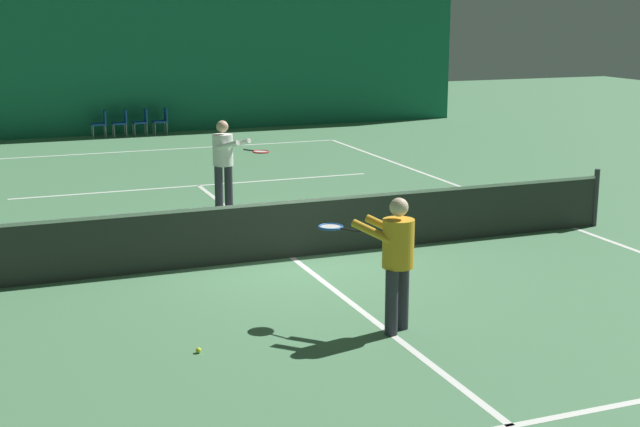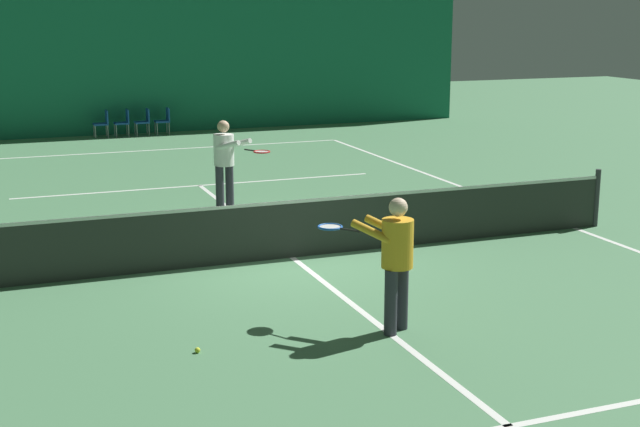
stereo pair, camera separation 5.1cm
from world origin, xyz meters
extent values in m
plane|color=#4C7F56|center=(0.00, 0.00, 0.00)|extent=(60.00, 60.00, 0.00)
cube|color=#196B4C|center=(0.00, 15.58, 2.37)|extent=(23.00, 0.12, 4.74)
cube|color=white|center=(0.00, 11.90, 0.00)|extent=(11.00, 0.10, 0.00)
cube|color=white|center=(0.00, 6.40, 0.00)|extent=(8.25, 0.10, 0.00)
cube|color=white|center=(0.00, -6.40, 0.00)|extent=(8.25, 0.10, 0.00)
cube|color=white|center=(5.50, 0.00, 0.00)|extent=(0.10, 23.80, 0.00)
cube|color=white|center=(0.00, 0.00, 0.00)|extent=(0.10, 12.80, 0.00)
cube|color=#2D332D|center=(0.00, 0.00, 0.47)|extent=(11.90, 0.02, 0.95)
cube|color=white|center=(0.00, 0.00, 0.92)|extent=(11.90, 0.02, 0.05)
cylinder|color=#333338|center=(5.95, 0.00, 0.53)|extent=(0.10, 0.10, 1.07)
cylinder|color=#2D2D38|center=(-0.01, -3.73, 0.42)|extent=(0.22, 0.22, 0.84)
cylinder|color=#2D2D38|center=(0.21, -3.58, 0.42)|extent=(0.22, 0.22, 0.84)
cylinder|color=gold|center=(0.10, -3.66, 1.14)|extent=(0.54, 0.54, 0.61)
sphere|color=beige|center=(0.10, -3.66, 1.60)|extent=(0.23, 0.23, 0.23)
cylinder|color=gold|center=(-0.18, -3.51, 1.28)|extent=(0.40, 0.54, 0.24)
cylinder|color=gold|center=(0.08, -3.34, 1.28)|extent=(0.40, 0.54, 0.24)
cylinder|color=black|center=(-0.29, -3.07, 1.21)|extent=(0.19, 0.27, 0.03)
torus|color=#1951B2|center=(-0.46, -2.82, 1.21)|extent=(0.46, 0.46, 0.03)
cylinder|color=silver|center=(-0.46, -2.82, 1.21)|extent=(0.38, 0.38, 0.00)
cylinder|color=#2D2D38|center=(0.06, 4.03, 0.43)|extent=(0.23, 0.23, 0.87)
cylinder|color=#2D2D38|center=(-0.18, 3.89, 0.43)|extent=(0.23, 0.23, 0.87)
cylinder|color=white|center=(-0.06, 3.96, 1.18)|extent=(0.56, 0.56, 0.63)
sphere|color=#DBAD89|center=(-0.06, 3.96, 1.66)|extent=(0.24, 0.24, 0.24)
cylinder|color=white|center=(0.23, 3.80, 1.33)|extent=(0.39, 0.57, 0.25)
cylinder|color=white|center=(-0.06, 3.63, 1.33)|extent=(0.39, 0.57, 0.25)
cylinder|color=black|center=(0.31, 3.34, 1.25)|extent=(0.18, 0.28, 0.03)
torus|color=red|center=(0.46, 3.07, 1.25)|extent=(0.45, 0.45, 0.03)
cylinder|color=silver|center=(0.46, 3.07, 1.25)|extent=(0.38, 0.38, 0.00)
cylinder|color=#99999E|center=(-1.27, 15.22, 0.20)|extent=(0.03, 0.03, 0.39)
cylinder|color=#99999E|center=(-1.27, 14.84, 0.20)|extent=(0.03, 0.03, 0.39)
cylinder|color=#99999E|center=(-0.89, 15.22, 0.20)|extent=(0.03, 0.03, 0.39)
cylinder|color=#99999E|center=(-0.89, 14.84, 0.20)|extent=(0.03, 0.03, 0.39)
cube|color=#19479E|center=(-1.08, 15.03, 0.41)|extent=(0.44, 0.44, 0.05)
cube|color=#19479E|center=(-0.88, 15.03, 0.64)|extent=(0.04, 0.44, 0.40)
cylinder|color=#99999E|center=(-0.63, 15.22, 0.20)|extent=(0.03, 0.03, 0.39)
cylinder|color=#99999E|center=(-0.63, 14.84, 0.20)|extent=(0.03, 0.03, 0.39)
cylinder|color=#99999E|center=(-0.25, 15.22, 0.20)|extent=(0.03, 0.03, 0.39)
cylinder|color=#99999E|center=(-0.25, 14.84, 0.20)|extent=(0.03, 0.03, 0.39)
cube|color=#19479E|center=(-0.44, 15.03, 0.41)|extent=(0.44, 0.44, 0.05)
cube|color=#19479E|center=(-0.24, 15.03, 0.64)|extent=(0.04, 0.44, 0.40)
cylinder|color=#99999E|center=(0.01, 15.22, 0.20)|extent=(0.03, 0.03, 0.39)
cylinder|color=#99999E|center=(0.01, 14.84, 0.20)|extent=(0.03, 0.03, 0.39)
cylinder|color=#99999E|center=(0.39, 15.22, 0.20)|extent=(0.03, 0.03, 0.39)
cylinder|color=#99999E|center=(0.39, 14.84, 0.20)|extent=(0.03, 0.03, 0.39)
cube|color=#19479E|center=(0.20, 15.03, 0.41)|extent=(0.44, 0.44, 0.05)
cube|color=#19479E|center=(0.40, 15.03, 0.64)|extent=(0.04, 0.44, 0.40)
cylinder|color=#99999E|center=(0.65, 15.22, 0.20)|extent=(0.03, 0.03, 0.39)
cylinder|color=#99999E|center=(0.65, 14.84, 0.20)|extent=(0.03, 0.03, 0.39)
cylinder|color=#99999E|center=(1.03, 15.22, 0.20)|extent=(0.03, 0.03, 0.39)
cylinder|color=#99999E|center=(1.03, 14.84, 0.20)|extent=(0.03, 0.03, 0.39)
cube|color=#19479E|center=(0.84, 15.03, 0.41)|extent=(0.44, 0.44, 0.05)
cube|color=#19479E|center=(1.04, 15.03, 0.64)|extent=(0.04, 0.44, 0.40)
sphere|color=#D1DB33|center=(-2.39, -3.46, 0.03)|extent=(0.07, 0.07, 0.07)
camera|label=1|loc=(-4.60, -13.14, 3.97)|focal=50.00mm
camera|label=2|loc=(-4.55, -13.16, 3.97)|focal=50.00mm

